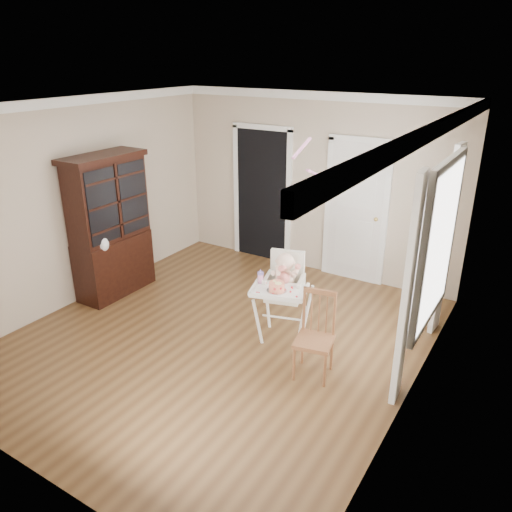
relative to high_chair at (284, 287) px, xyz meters
The scene contains 16 objects.
floor 1.02m from the high_chair, 147.81° to the right, with size 5.00×5.00×0.00m, color #52351C.
ceiling 2.17m from the high_chair, 147.81° to the right, with size 5.00×5.00×0.00m, color white.
wall_back 2.29m from the high_chair, 107.33° to the left, with size 4.50×4.50×0.00m, color #C0AD96.
wall_left 3.01m from the high_chair, behind, with size 5.00×5.00×0.00m, color #C0AD96.
wall_right 1.78m from the high_chair, 14.40° to the right, with size 5.00×5.00×0.00m, color #C0AD96.
crown_molding 2.11m from the high_chair, 147.81° to the right, with size 4.50×5.00×0.12m, color white, non-canonical shape.
doorway 2.63m from the high_chair, 126.82° to the left, with size 1.06×0.05×2.22m.
closet_door 2.10m from the high_chair, 88.65° to the left, with size 0.96×0.09×2.13m.
window_right 1.69m from the high_chair, 14.32° to the left, with size 0.13×1.84×2.30m.
high_chair is the anchor object (origin of this frame).
baby 0.16m from the high_chair, 103.14° to the left, with size 0.36×0.26×0.49m.
cake 0.31m from the high_chair, 77.99° to the right, with size 0.22×0.22×0.10m.
sippy_cup 0.32m from the high_chair, 136.75° to the right, with size 0.07×0.07×0.17m.
china_cabinet 2.66m from the high_chair, behind, with size 0.52×1.17×1.98m.
dining_chair 0.81m from the high_chair, 36.15° to the right, with size 0.45×0.45×0.93m.
streamer 1.62m from the high_chair, 29.46° to the left, with size 0.03×0.50×0.02m, color pink, non-canonical shape.
Camera 1 is at (3.12, -4.20, 3.21)m, focal length 35.00 mm.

